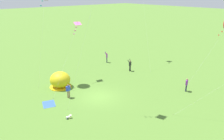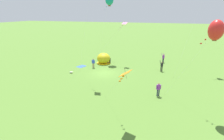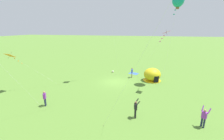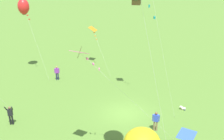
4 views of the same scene
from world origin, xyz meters
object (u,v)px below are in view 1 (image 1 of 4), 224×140
at_px(person_near_tent, 68,90).
at_px(kite_pink, 77,26).
at_px(person_center_field, 187,84).
at_px(popup_tent, 60,80).
at_px(person_arms_raised, 130,65).
at_px(person_flying_kite, 107,57).
at_px(toddler_crawling, 69,117).

distance_m(person_near_tent, kite_pink, 9.08).
xyz_separation_m(person_center_field, person_near_tent, (-8.14, -12.12, 0.00)).
height_order(popup_tent, person_arms_raised, popup_tent).
height_order(popup_tent, person_flying_kite, popup_tent).
relative_size(toddler_crawling, person_flying_kite, 0.29).
bearing_deg(person_flying_kite, person_arms_raised, -0.45).
height_order(person_flying_kite, person_center_field, person_flying_kite).
distance_m(popup_tent, kite_pink, 7.57).
bearing_deg(toddler_crawling, kite_pink, 141.42).
distance_m(toddler_crawling, person_arms_raised, 15.47).
bearing_deg(kite_pink, person_flying_kite, 111.80).
distance_m(popup_tent, toddler_crawling, 8.01).
distance_m(popup_tent, person_center_field, 16.18).
height_order(toddler_crawling, person_flying_kite, person_flying_kite).
relative_size(toddler_crawling, person_center_field, 0.32).
relative_size(popup_tent, kite_pink, 0.34).
bearing_deg(person_flying_kite, person_center_field, 0.12).
height_order(toddler_crawling, person_near_tent, person_near_tent).
bearing_deg(toddler_crawling, popup_tent, 157.27).
bearing_deg(person_flying_kite, popup_tent, -69.89).
distance_m(person_arms_raised, kite_pink, 10.43).
height_order(person_flying_kite, person_near_tent, person_flying_kite).
bearing_deg(person_arms_raised, person_near_tent, -81.83).
relative_size(person_center_field, person_near_tent, 1.00).
distance_m(person_center_field, person_arms_raised, 9.87).
height_order(person_center_field, person_near_tent, same).
xyz_separation_m(person_arms_raised, kite_pink, (-2.71, -7.65, 6.56)).
height_order(popup_tent, toddler_crawling, popup_tent).
bearing_deg(popup_tent, toddler_crawling, -22.73).
bearing_deg(person_near_tent, person_center_field, 56.12).
relative_size(popup_tent, toddler_crawling, 5.07).
bearing_deg(person_flying_kite, toddler_crawling, -51.42).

